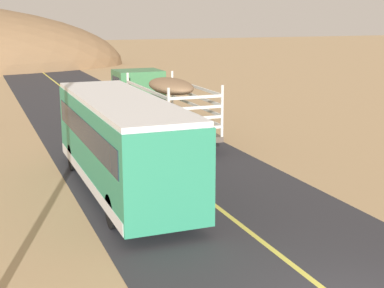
% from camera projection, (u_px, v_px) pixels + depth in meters
% --- Properties ---
extents(livestock_truck, '(2.53, 9.70, 3.02)m').
position_uv_depth(livestock_truck, '(150.00, 96.00, 28.95)').
color(livestock_truck, '#3F7F4C').
rests_on(livestock_truck, road_surface).
extents(bus, '(2.54, 10.00, 3.21)m').
position_uv_depth(bus, '(121.00, 142.00, 18.83)').
color(bus, '#2D8C66').
rests_on(bus, road_surface).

